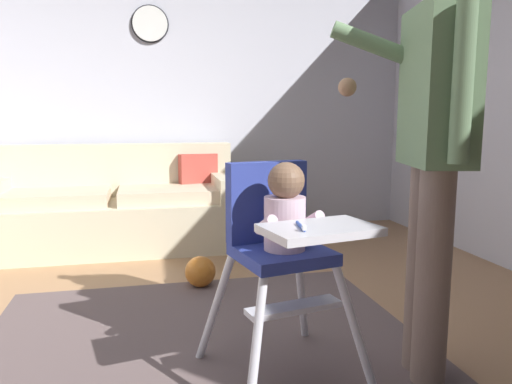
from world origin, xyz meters
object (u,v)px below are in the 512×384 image
Objects in this scene: toy_ball at (200,271)px; wall_clock at (150,24)px; high_chair at (282,230)px; adult_standing at (433,149)px; couch at (116,208)px.

wall_clock is (-0.24, 1.64, 1.83)m from toy_ball.
toy_ball is at bearing -81.69° from wall_clock.
adult_standing is (0.59, -0.14, 0.34)m from high_chair.
toy_ball is 0.60× the size of wall_clock.
wall_clock is at bearing 98.31° from toy_ball.
high_chair reaches higher than toy_ball.
couch reaches higher than toy_ball.
high_chair is at bearing -80.85° from wall_clock.
toy_ball is (-0.80, 1.32, -0.87)m from adult_standing.
adult_standing is at bearing -58.71° from toy_ball.
high_chair is 0.54× the size of adult_standing.
adult_standing is at bearing -70.61° from wall_clock.
toy_ball is (-0.21, 1.18, -0.53)m from high_chair.
toy_ball is 2.47m from wall_clock.
adult_standing is (1.38, -2.49, 0.64)m from couch.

